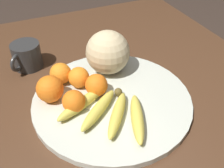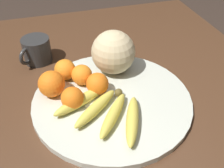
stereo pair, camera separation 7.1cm
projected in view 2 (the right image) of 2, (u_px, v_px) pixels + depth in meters
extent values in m
cube|color=#4C301E|center=(103.00, 115.00, 0.74)|extent=(1.34, 1.16, 0.04)
cube|color=#4C301E|center=(161.00, 72.00, 1.51)|extent=(0.07, 0.07, 0.70)
cylinder|color=beige|center=(112.00, 100.00, 0.74)|extent=(0.45, 0.45, 0.02)
torus|color=#47382D|center=(112.00, 99.00, 0.74)|extent=(0.45, 0.45, 0.01)
sphere|color=beige|center=(113.00, 52.00, 0.80)|extent=(0.14, 0.14, 0.14)
sphere|color=brown|center=(118.00, 93.00, 0.73)|extent=(0.02, 0.02, 0.02)
ellipsoid|color=#DBC64C|center=(80.00, 101.00, 0.70)|extent=(0.10, 0.16, 0.03)
ellipsoid|color=#DBC64C|center=(96.00, 108.00, 0.68)|extent=(0.13, 0.15, 0.03)
ellipsoid|color=#DBC64C|center=(113.00, 115.00, 0.66)|extent=(0.15, 0.12, 0.03)
ellipsoid|color=#DBC64C|center=(132.00, 120.00, 0.65)|extent=(0.17, 0.09, 0.03)
sphere|color=orange|center=(65.00, 70.00, 0.79)|extent=(0.06, 0.06, 0.06)
sphere|color=orange|center=(72.00, 98.00, 0.69)|extent=(0.06, 0.06, 0.06)
sphere|color=orange|center=(82.00, 75.00, 0.77)|extent=(0.06, 0.06, 0.06)
sphere|color=orange|center=(99.00, 84.00, 0.74)|extent=(0.06, 0.06, 0.06)
sphere|color=orange|center=(52.00, 84.00, 0.73)|extent=(0.08, 0.08, 0.08)
cube|color=white|center=(85.00, 100.00, 0.73)|extent=(0.10, 0.09, 0.00)
cylinder|color=#2D2D2D|center=(37.00, 50.00, 0.89)|extent=(0.09, 0.09, 0.09)
torus|color=#2D2D2D|center=(26.00, 56.00, 0.85)|extent=(0.05, 0.05, 0.06)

